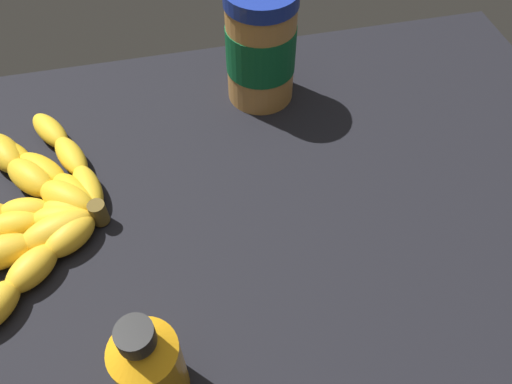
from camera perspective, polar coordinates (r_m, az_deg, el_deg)
The scene contains 4 objects.
ground_plane at distance 61.90cm, azimuth -2.26°, elevation -4.63°, with size 99.25×67.92×4.07cm, color black.
banana_bunch at distance 64.93cm, azimuth -23.95°, elevation -1.67°, with size 23.07×32.31×3.75cm.
peanut_butter_jar at distance 70.54cm, azimuth 0.53°, elevation 15.92°, with size 9.49×9.49×16.39cm.
honey_bottle at distance 47.42cm, azimuth -11.89°, elevation -18.25°, with size 6.03×6.03×12.70cm.
Camera 1 is at (5.14, 33.89, 49.51)cm, focal length 35.95 mm.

